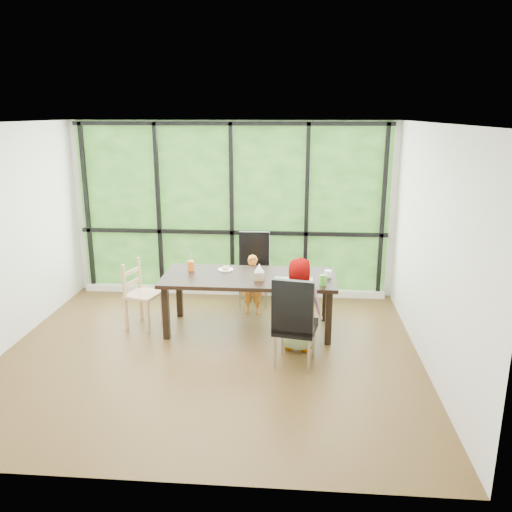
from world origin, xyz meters
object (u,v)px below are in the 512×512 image
(child_toddler, at_px, (253,285))
(plate_near, at_px, (296,282))
(chair_window_leather, at_px, (254,270))
(orange_cup, at_px, (191,266))
(chair_end_beech, at_px, (144,294))
(white_mug, at_px, (328,274))
(tissue_box, at_px, (259,276))
(dining_table, at_px, (249,303))
(chair_interior_leather, at_px, (296,321))
(plate_far, at_px, (226,270))
(child_older, at_px, (300,305))
(green_cup, at_px, (323,280))

(child_toddler, height_order, plate_near, child_toddler)
(chair_window_leather, height_order, orange_cup, chair_window_leather)
(chair_end_beech, xyz_separation_m, white_mug, (2.45, 0.03, 0.34))
(orange_cup, relative_size, tissue_box, 1.10)
(dining_table, height_order, chair_end_beech, chair_end_beech)
(tissue_box, bearing_deg, orange_cup, 161.41)
(chair_interior_leather, height_order, child_toddler, chair_interior_leather)
(dining_table, distance_m, plate_far, 0.56)
(dining_table, height_order, orange_cup, orange_cup)
(child_older, bearing_deg, plate_near, -73.12)
(white_mug, height_order, tissue_box, tissue_box)
(green_cup, bearing_deg, plate_near, 165.97)
(plate_near, relative_size, tissue_box, 2.10)
(child_older, xyz_separation_m, plate_far, (-1.00, 0.78, 0.18))
(chair_window_leather, xyz_separation_m, plate_near, (0.63, -1.17, 0.22))
(plate_near, distance_m, tissue_box, 0.47)
(plate_far, height_order, orange_cup, orange_cup)
(chair_end_beech, relative_size, green_cup, 6.68)
(child_toddler, distance_m, plate_near, 1.06)
(plate_near, height_order, orange_cup, orange_cup)
(dining_table, xyz_separation_m, plate_near, (0.61, -0.22, 0.38))
(chair_interior_leather, height_order, plate_far, chair_interior_leather)
(white_mug, bearing_deg, orange_cup, 175.77)
(plate_near, relative_size, white_mug, 2.87)
(plate_near, bearing_deg, chair_interior_leather, -89.57)
(dining_table, xyz_separation_m, tissue_box, (0.14, -0.15, 0.43))
(child_toddler, bearing_deg, chair_interior_leather, -62.90)
(chair_interior_leather, relative_size, plate_far, 5.15)
(orange_cup, relative_size, white_mug, 1.50)
(plate_near, bearing_deg, tissue_box, 171.49)
(chair_interior_leather, xyz_separation_m, white_mug, (0.41, 0.99, 0.25))
(plate_near, bearing_deg, chair_window_leather, 118.42)
(dining_table, bearing_deg, child_older, -39.20)
(dining_table, distance_m, chair_end_beech, 1.43)
(plate_far, bearing_deg, chair_interior_leather, -51.16)
(chair_end_beech, xyz_separation_m, plate_near, (2.04, -0.22, 0.31))
(chair_end_beech, relative_size, orange_cup, 6.69)
(dining_table, xyz_separation_m, green_cup, (0.95, -0.30, 0.44))
(chair_window_leather, xyz_separation_m, plate_far, (-0.32, -0.72, 0.22))
(chair_interior_leather, bearing_deg, dining_table, -46.61)
(child_older, relative_size, white_mug, 12.85)
(dining_table, height_order, plate_near, plate_near)
(plate_far, bearing_deg, dining_table, -34.80)
(green_cup, height_order, tissue_box, green_cup)
(green_cup, bearing_deg, tissue_box, 169.17)
(plate_near, bearing_deg, orange_cup, 164.64)
(dining_table, bearing_deg, white_mug, 1.97)
(dining_table, xyz_separation_m, orange_cup, (-0.80, 0.17, 0.44))
(plate_far, relative_size, white_mug, 2.34)
(chair_interior_leather, bearing_deg, plate_far, -40.74)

